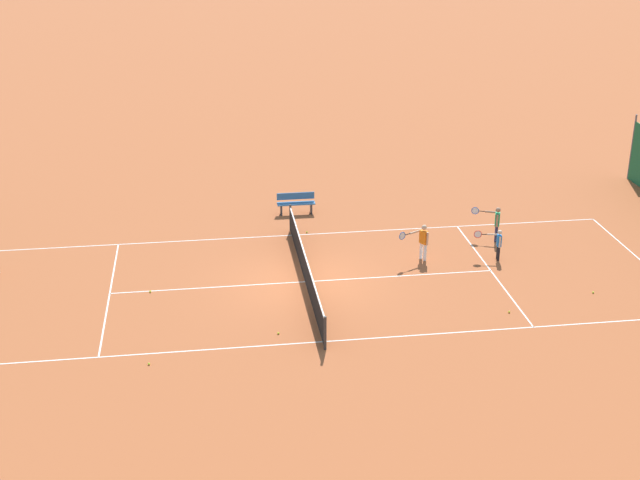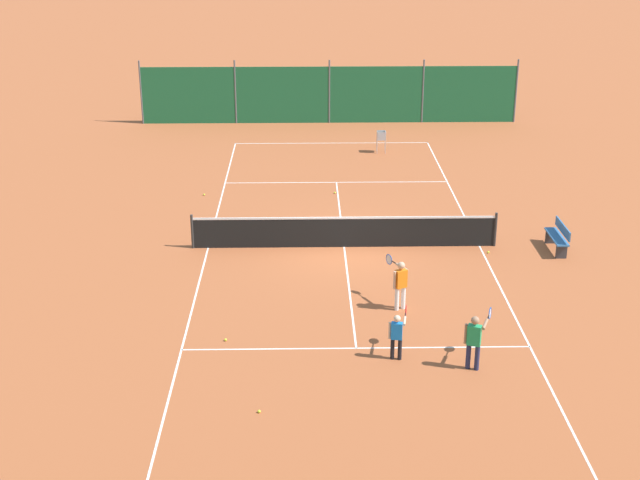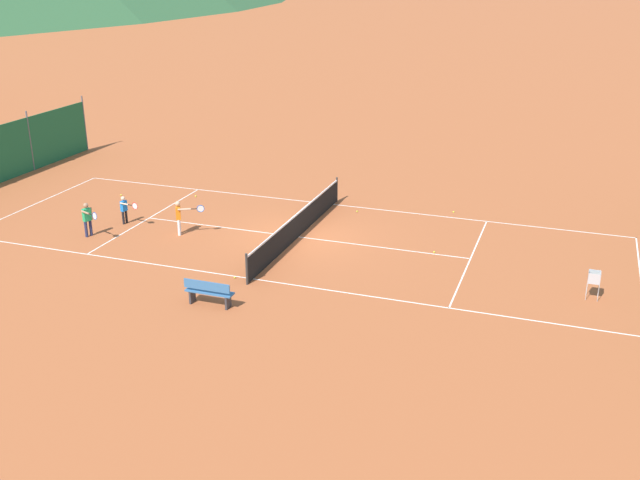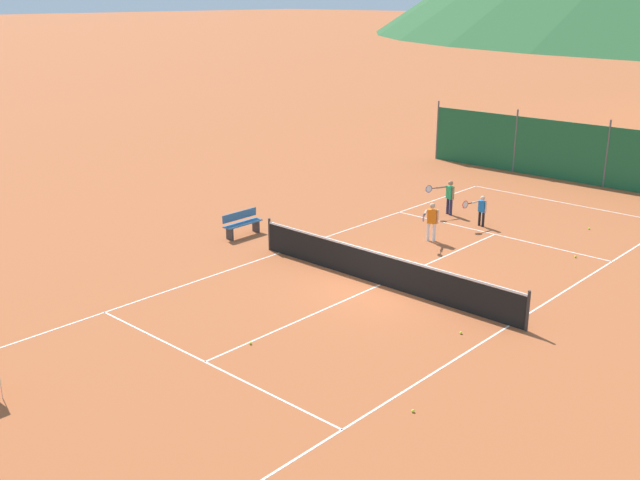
% 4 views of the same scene
% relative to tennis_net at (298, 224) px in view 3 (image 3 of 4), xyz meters
% --- Properties ---
extents(ground_plane, '(600.00, 600.00, 0.00)m').
position_rel_tennis_net_xyz_m(ground_plane, '(0.00, 0.00, -0.50)').
color(ground_plane, '#A8542D').
extents(court_line_markings, '(8.25, 23.85, 0.01)m').
position_rel_tennis_net_xyz_m(court_line_markings, '(0.00, 0.00, -0.50)').
color(court_line_markings, white).
rests_on(court_line_markings, ground).
extents(tennis_net, '(9.18, 0.08, 1.06)m').
position_rel_tennis_net_xyz_m(tennis_net, '(0.00, 0.00, 0.00)').
color(tennis_net, '#2D2D2D').
rests_on(tennis_net, ground).
extents(player_far_service, '(0.50, 0.93, 1.11)m').
position_rel_tennis_net_xyz_m(player_far_service, '(-0.90, 6.88, 0.15)').
color(player_far_service, black).
rests_on(player_far_service, ground).
extents(player_near_baseline, '(0.75, 0.97, 1.31)m').
position_rel_tennis_net_xyz_m(player_near_baseline, '(-2.57, 7.38, 0.26)').
color(player_near_baseline, '#23284C').
rests_on(player_near_baseline, ground).
extents(player_near_service, '(0.50, 1.10, 1.31)m').
position_rel_tennis_net_xyz_m(player_near_service, '(-1.22, 4.28, 0.26)').
color(player_near_service, white).
rests_on(player_near_service, ground).
extents(tennis_ball_alley_left, '(0.07, 0.07, 0.07)m').
position_rel_tennis_net_xyz_m(tennis_ball_alley_left, '(-4.26, 0.58, -0.47)').
color(tennis_ball_alley_left, '#CCE033').
rests_on(tennis_ball_alley_left, ground).
extents(tennis_ball_near_corner, '(0.07, 0.07, 0.07)m').
position_rel_tennis_net_xyz_m(tennis_ball_near_corner, '(4.72, -4.97, -0.47)').
color(tennis_ball_near_corner, '#CCE033').
rests_on(tennis_ball_near_corner, ground).
extents(tennis_ball_alley_right, '(0.07, 0.07, 0.07)m').
position_rel_tennis_net_xyz_m(tennis_ball_alley_right, '(3.47, -1.24, -0.47)').
color(tennis_ball_alley_right, '#CCE033').
rests_on(tennis_ball_alley_right, ground).
extents(tennis_ball_by_net_right, '(0.07, 0.07, 0.07)m').
position_rel_tennis_net_xyz_m(tennis_ball_by_net_right, '(3.10, 5.98, -0.47)').
color(tennis_ball_by_net_right, '#CCE033').
rests_on(tennis_ball_by_net_right, ground).
extents(tennis_ball_service_box, '(0.07, 0.07, 0.07)m').
position_rel_tennis_net_xyz_m(tennis_ball_service_box, '(2.16, 9.14, -0.47)').
color(tennis_ball_service_box, '#CCE033').
rests_on(tennis_ball_service_box, ground).
extents(tennis_ball_by_net_left, '(0.07, 0.07, 0.07)m').
position_rel_tennis_net_xyz_m(tennis_ball_by_net_left, '(0.10, -5.10, -0.47)').
color(tennis_ball_by_net_left, '#CCE033').
rests_on(tennis_ball_by_net_left, ground).
extents(ball_hopper, '(0.36, 0.36, 0.89)m').
position_rel_tennis_net_xyz_m(ball_hopper, '(-1.99, -10.41, 0.15)').
color(ball_hopper, '#B7B7BC').
rests_on(ball_hopper, ground).
extents(courtside_bench, '(0.36, 1.50, 0.84)m').
position_rel_tennis_net_xyz_m(courtside_bench, '(-6.34, 0.42, -0.05)').
color(courtside_bench, '#336699').
rests_on(courtside_bench, ground).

